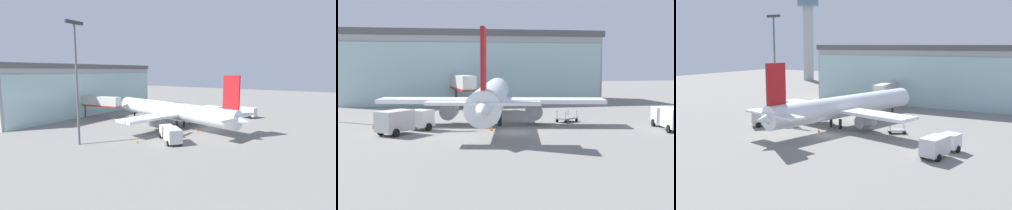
{
  "view_description": "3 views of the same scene",
  "coord_description": "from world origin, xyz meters",
  "views": [
    {
      "loc": [
        -48.69,
        -21.53,
        12.05
      ],
      "look_at": [
        -3.52,
        7.45,
        4.94
      ],
      "focal_mm": 28.0,
      "sensor_mm": 36.0,
      "label": 1
    },
    {
      "loc": [
        -10.74,
        -50.82,
        8.03
      ],
      "look_at": [
        0.34,
        6.29,
        2.46
      ],
      "focal_mm": 50.0,
      "sensor_mm": 36.0,
      "label": 2
    },
    {
      "loc": [
        32.65,
        -48.57,
        13.76
      ],
      "look_at": [
        -0.92,
        6.83,
        3.75
      ],
      "focal_mm": 42.0,
      "sensor_mm": 36.0,
      "label": 3
    }
  ],
  "objects": [
    {
      "name": "catering_truck",
      "position": [
        -12.09,
        1.44,
        1.47
      ],
      "size": [
        6.54,
        6.88,
        2.65
      ],
      "rotation": [
        0.0,
        0.0,
        0.83
      ],
      "color": "silver",
      "rests_on": "ground"
    },
    {
      "name": "fuel_truck",
      "position": [
        18.27,
        -1.75,
        1.47
      ],
      "size": [
        3.52,
        7.57,
        2.65
      ],
      "rotation": [
        0.0,
        0.0,
        1.4
      ],
      "color": "silver",
      "rests_on": "ground"
    },
    {
      "name": "safety_cone_wingtip",
      "position": [
        -15.72,
        5.77,
        0.28
      ],
      "size": [
        0.36,
        0.36,
        0.55
      ],
      "primitive_type": "cone",
      "color": "orange",
      "rests_on": "ground"
    },
    {
      "name": "airplane",
      "position": [
        -1.3,
        7.37,
        3.35
      ],
      "size": [
        28.25,
        35.53,
        11.2
      ],
      "rotation": [
        0.0,
        0.0,
        1.35
      ],
      "color": "white",
      "rests_on": "ground"
    },
    {
      "name": "terminal_building",
      "position": [
        0.0,
        40.08,
        6.83
      ],
      "size": [
        49.97,
        15.18,
        13.66
      ],
      "rotation": [
        0.0,
        0.0,
        0.02
      ],
      "color": "#A5A5A5",
      "rests_on": "ground"
    },
    {
      "name": "baggage_cart",
      "position": [
        8.59,
        7.09,
        0.5
      ],
      "size": [
        3.22,
        2.86,
        1.5
      ],
      "rotation": [
        0.0,
        0.0,
        3.71
      ],
      "color": "gray",
      "rests_on": "ground"
    },
    {
      "name": "safety_cone_nose",
      "position": [
        -2.31,
        1.44,
        0.28
      ],
      "size": [
        0.36,
        0.36,
        0.55
      ],
      "primitive_type": "cone",
      "color": "orange",
      "rests_on": "ground"
    },
    {
      "name": "jet_bridge",
      "position": [
        -3.11,
        28.7,
        4.17
      ],
      "size": [
        3.67,
        12.69,
        5.54
      ],
      "rotation": [
        0.0,
        0.0,
        1.69
      ],
      "color": "beige",
      "rests_on": "ground"
    },
    {
      "name": "ground",
      "position": [
        0.0,
        0.0,
        0.0
      ],
      "size": [
        240.0,
        240.0,
        0.0
      ],
      "primitive_type": "plane",
      "color": "gray"
    }
  ]
}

